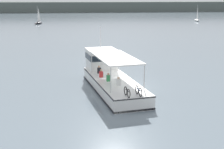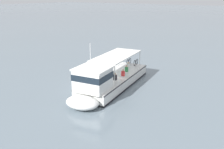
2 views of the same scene
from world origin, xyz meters
The scene contains 5 objects.
ground_plane centered at (0.00, 0.00, 0.00)m, with size 400.00×400.00×0.00m, color slate.
distant_shoreline centered at (0.00, 150.43, 2.62)m, with size 400.00×28.00×5.23m, color #515B56.
ferry_main centered at (-1.62, -0.32, 1.02)m, with size 5.07×13.03×5.32m.
sailboat_horizon_east centered at (-15.20, 70.41, 0.54)m, with size 2.82×5.00×5.40m.
sailboat_near_port centered at (37.28, 75.38, 0.54)m, with size 2.36×4.99×5.40m.
Camera 1 is at (-4.84, -28.38, 8.23)m, focal length 50.27 mm.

